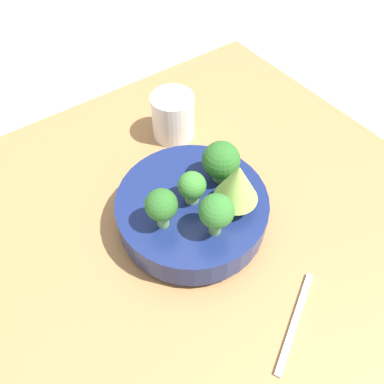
# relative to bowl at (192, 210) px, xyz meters

# --- Properties ---
(ground_plane) EXTENTS (6.00, 6.00, 0.00)m
(ground_plane) POSITION_rel_bowl_xyz_m (-0.02, 0.02, -0.09)
(ground_plane) COLOR silver
(table) EXTENTS (0.98, 0.83, 0.05)m
(table) POSITION_rel_bowl_xyz_m (-0.02, 0.02, -0.07)
(table) COLOR #9E7042
(table) RESTS_ON ground_plane
(bowl) EXTENTS (0.26, 0.26, 0.07)m
(bowl) POSITION_rel_bowl_xyz_m (0.00, 0.00, 0.00)
(bowl) COLOR navy
(bowl) RESTS_ON table
(broccoli_floret_front) EXTENTS (0.05, 0.05, 0.08)m
(broccoli_floret_front) POSITION_rel_bowl_xyz_m (-0.01, -0.07, 0.08)
(broccoli_floret_front) COLOR #609347
(broccoli_floret_front) RESTS_ON bowl
(broccoli_floret_center) EXTENTS (0.05, 0.05, 0.06)m
(broccoli_floret_center) POSITION_rel_bowl_xyz_m (0.00, 0.00, 0.06)
(broccoli_floret_center) COLOR #6BA34C
(broccoli_floret_center) RESTS_ON bowl
(broccoli_floret_right) EXTENTS (0.06, 0.06, 0.08)m
(broccoli_floret_right) POSITION_rel_bowl_xyz_m (0.07, 0.01, 0.07)
(broccoli_floret_right) COLOR #609347
(broccoli_floret_right) RESTS_ON bowl
(romanesco_piece_near) EXTENTS (0.07, 0.07, 0.10)m
(romanesco_piece_near) POSITION_rel_bowl_xyz_m (0.05, -0.05, 0.09)
(romanesco_piece_near) COLOR #6BA34C
(romanesco_piece_near) RESTS_ON bowl
(broccoli_floret_left) EXTENTS (0.05, 0.05, 0.08)m
(broccoli_floret_left) POSITION_rel_bowl_xyz_m (-0.07, -0.01, 0.08)
(broccoli_floret_left) COLOR #6BA34C
(broccoli_floret_left) RESTS_ON bowl
(cup) EXTENTS (0.09, 0.09, 0.10)m
(cup) POSITION_rel_bowl_xyz_m (0.10, 0.21, 0.01)
(cup) COLOR silver
(cup) RESTS_ON table
(fork) EXTENTS (0.15, 0.09, 0.01)m
(fork) POSITION_rel_bowl_xyz_m (0.02, -0.24, -0.04)
(fork) COLOR silver
(fork) RESTS_ON table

